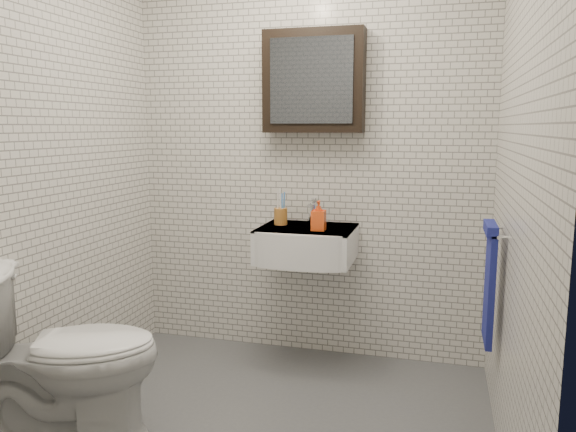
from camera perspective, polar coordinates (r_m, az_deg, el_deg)
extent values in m
cube|color=#505358|center=(2.90, -2.98, -20.52)|extent=(2.20, 2.00, 0.01)
cube|color=silver|center=(3.49, 2.04, 6.01)|extent=(2.20, 0.02, 2.50)
cube|color=silver|center=(1.62, -14.54, 2.17)|extent=(2.20, 0.02, 2.50)
cube|color=silver|center=(3.06, -23.21, 4.86)|extent=(0.02, 2.00, 2.50)
cube|color=silver|center=(2.42, 22.43, 3.97)|extent=(0.02, 2.00, 2.50)
cube|color=white|center=(3.33, 1.93, -2.84)|extent=(0.55, 0.45, 0.20)
cylinder|color=silver|center=(3.33, 2.02, -1.29)|extent=(0.31, 0.31, 0.02)
cylinder|color=silver|center=(3.33, 2.02, -1.15)|extent=(0.04, 0.04, 0.01)
cube|color=white|center=(3.31, 1.94, -1.23)|extent=(0.55, 0.45, 0.01)
cylinder|color=silver|center=(3.46, 2.58, -0.19)|extent=(0.06, 0.06, 0.06)
cylinder|color=silver|center=(3.45, 2.59, 0.80)|extent=(0.03, 0.03, 0.08)
cylinder|color=silver|center=(3.39, 2.37, 1.16)|extent=(0.02, 0.12, 0.02)
cube|color=silver|center=(3.47, 2.70, 1.76)|extent=(0.02, 0.09, 0.01)
cube|color=black|center=(3.41, 2.64, 13.50)|extent=(0.60, 0.14, 0.60)
cube|color=#3F444C|center=(3.34, 2.35, 13.60)|extent=(0.49, 0.01, 0.49)
cylinder|color=silver|center=(2.80, 20.39, -1.52)|extent=(0.02, 0.30, 0.02)
cylinder|color=silver|center=(2.92, 20.57, -1.08)|extent=(0.04, 0.02, 0.02)
cylinder|color=silver|center=(2.67, 21.05, -2.03)|extent=(0.04, 0.02, 0.02)
cube|color=navy|center=(2.85, 19.79, -6.84)|extent=(0.03, 0.26, 0.54)
cube|color=navy|center=(2.79, 19.90, -1.19)|extent=(0.05, 0.26, 0.05)
cylinder|color=#A56929|center=(3.39, -0.75, -0.03)|extent=(0.09, 0.09, 0.10)
cylinder|color=white|center=(3.37, -1.05, 1.05)|extent=(0.02, 0.03, 0.19)
cylinder|color=#4487DB|center=(3.37, -0.59, 0.86)|extent=(0.01, 0.02, 0.17)
cylinder|color=white|center=(3.39, -0.77, 1.18)|extent=(0.02, 0.04, 0.20)
cylinder|color=#4487DB|center=(3.38, -0.41, 0.99)|extent=(0.02, 0.04, 0.18)
imported|color=#FF561A|center=(3.19, 3.12, 0.04)|extent=(0.08, 0.08, 0.17)
imported|color=white|center=(2.77, -21.90, -13.01)|extent=(0.95, 0.78, 0.85)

